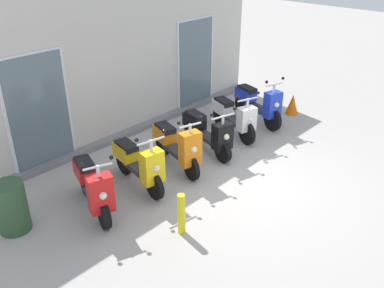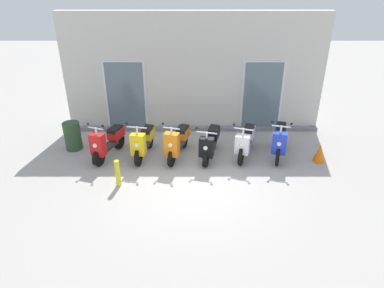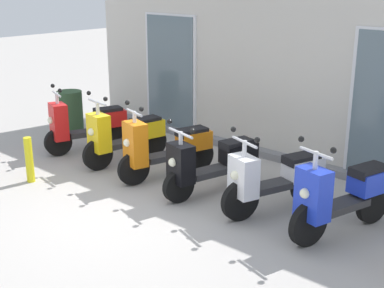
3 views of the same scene
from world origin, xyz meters
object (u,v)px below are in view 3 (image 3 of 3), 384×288
at_px(scooter_white, 275,178).
at_px(trash_bin, 70,112).
at_px(scooter_black, 212,163).
at_px(scooter_blue, 342,195).
at_px(scooter_yellow, 125,135).
at_px(scooter_red, 86,125).
at_px(scooter_orange, 165,147).
at_px(curb_bollard, 29,160).

height_order(scooter_white, trash_bin, scooter_white).
xyz_separation_m(scooter_black, trash_bin, (-4.04, 0.50, -0.04)).
height_order(scooter_white, scooter_blue, scooter_blue).
bearing_deg(scooter_blue, scooter_yellow, -179.27).
height_order(scooter_red, trash_bin, scooter_red).
bearing_deg(scooter_red, scooter_blue, 0.86).
distance_m(scooter_yellow, scooter_orange, 0.96).
bearing_deg(scooter_blue, curb_bollard, -160.08).
bearing_deg(scooter_red, scooter_orange, -0.11).
distance_m(scooter_black, scooter_blue, 1.96).
bearing_deg(scooter_white, scooter_black, -175.25).
bearing_deg(trash_bin, scooter_yellow, -12.66).
bearing_deg(scooter_black, trash_bin, 172.93).
bearing_deg(scooter_blue, trash_bin, 175.84).
xyz_separation_m(scooter_orange, scooter_black, (0.91, 0.01, -0.04)).
bearing_deg(curb_bollard, scooter_orange, 46.29).
distance_m(scooter_black, curb_bollard, 2.76).
bearing_deg(scooter_orange, scooter_white, 2.85).
bearing_deg(scooter_white, curb_bollard, -154.77).
relative_size(scooter_black, trash_bin, 1.89).
height_order(scooter_yellow, scooter_blue, scooter_blue).
height_order(scooter_yellow, scooter_orange, scooter_yellow).
height_order(scooter_red, scooter_orange, scooter_orange).
bearing_deg(trash_bin, scooter_orange, -9.32).
distance_m(scooter_red, scooter_orange, 1.97).
bearing_deg(scooter_yellow, scooter_blue, 0.73).
bearing_deg(scooter_white, scooter_blue, -1.16).
height_order(scooter_red, scooter_yellow, scooter_yellow).
bearing_deg(scooter_yellow, curb_bollard, -106.64).
relative_size(trash_bin, curb_bollard, 1.20).
height_order(scooter_orange, scooter_white, scooter_orange).
xyz_separation_m(trash_bin, curb_bollard, (1.71, -1.99, -0.07)).
height_order(scooter_yellow, scooter_white, scooter_yellow).
bearing_deg(curb_bollard, trash_bin, 130.73).
xyz_separation_m(scooter_red, scooter_yellow, (1.01, 0.02, 0.01)).
height_order(scooter_blue, trash_bin, scooter_blue).
bearing_deg(trash_bin, scooter_black, -7.07).
bearing_deg(scooter_white, scooter_orange, -177.15).
relative_size(scooter_red, scooter_yellow, 0.95).
bearing_deg(scooter_white, trash_bin, 175.28).
distance_m(scooter_yellow, trash_bin, 2.22).
bearing_deg(scooter_black, scooter_red, -179.84).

